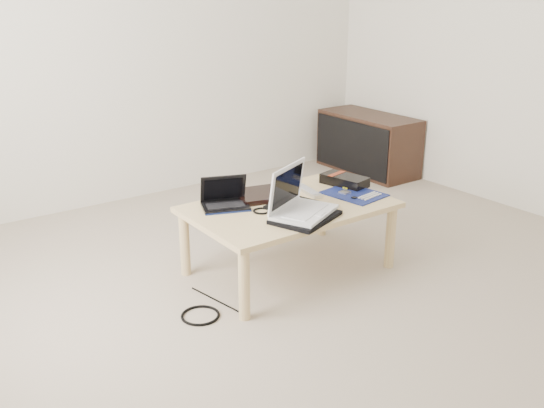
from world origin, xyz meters
TOP-DOWN VIEW (x-y plane):
  - ground at (0.00, 0.00)m, footprint 4.00×4.00m
  - coffee_table at (0.02, 0.28)m, footprint 1.10×0.70m
  - media_cabinet at (1.77, 1.45)m, footprint 0.41×0.90m
  - book at (-0.02, 0.47)m, footprint 0.35×0.32m
  - netbook at (-0.28, 0.46)m, footprint 0.30×0.26m
  - tablet at (0.03, 0.26)m, footprint 0.30×0.26m
  - remote at (0.24, 0.38)m, footprint 0.10×0.25m
  - neoprene_sleeve at (-0.04, 0.06)m, footprint 0.41×0.36m
  - white_laptop at (-0.05, 0.11)m, footprint 0.42×0.37m
  - motherboard at (0.43, 0.20)m, footprint 0.30×0.36m
  - gpu_box at (0.50, 0.36)m, footprint 0.20×0.30m
  - cable_coil at (-0.17, 0.28)m, footprint 0.11×0.11m
  - floor_cable_coil at (-0.64, 0.12)m, footprint 0.23×0.23m
  - floor_cable_trail at (-0.50, 0.21)m, footprint 0.08×0.39m

SIDE VIEW (x-z plane):
  - ground at x=0.00m, z-range 0.00..0.00m
  - floor_cable_trail at x=-0.50m, z-range 0.00..0.01m
  - floor_cable_coil at x=-0.64m, z-range 0.00..0.01m
  - media_cabinet at x=1.77m, z-range 0.00..0.50m
  - coffee_table at x=0.02m, z-range 0.15..0.55m
  - motherboard at x=0.43m, z-range 0.40..0.41m
  - cable_coil at x=-0.17m, z-range 0.40..0.41m
  - tablet at x=0.03m, z-range 0.40..0.41m
  - neoprene_sleeve at x=-0.04m, z-range 0.40..0.42m
  - remote at x=0.24m, z-range 0.40..0.42m
  - book at x=-0.02m, z-range 0.40..0.43m
  - gpu_box at x=0.50m, z-range 0.40..0.46m
  - netbook at x=-0.28m, z-range 0.35..0.52m
  - white_laptop at x=-0.05m, z-range 0.35..0.60m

